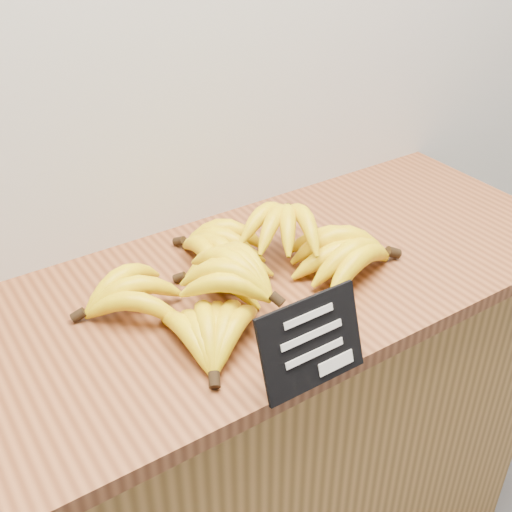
# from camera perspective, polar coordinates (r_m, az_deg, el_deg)

# --- Properties ---
(counter) EXTENTS (1.31, 0.50, 0.90)m
(counter) POSITION_cam_1_polar(r_m,az_deg,el_deg) (1.49, -1.11, -17.73)
(counter) COLOR #A77635
(counter) RESTS_ON ground
(counter_top) EXTENTS (1.40, 0.54, 0.03)m
(counter_top) POSITION_cam_1_polar(r_m,az_deg,el_deg) (1.17, -1.34, -3.19)
(counter_top) COLOR brown
(counter_top) RESTS_ON counter
(chalkboard_sign) EXTENTS (0.17, 0.05, 0.13)m
(chalkboard_sign) POSITION_cam_1_polar(r_m,az_deg,el_deg) (0.94, 4.98, -7.72)
(chalkboard_sign) COLOR black
(chalkboard_sign) RESTS_ON counter_top
(banana_pile) EXTENTS (0.58, 0.39, 0.12)m
(banana_pile) POSITION_cam_1_polar(r_m,az_deg,el_deg) (1.13, -0.93, -1.09)
(banana_pile) COLOR yellow
(banana_pile) RESTS_ON counter_top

